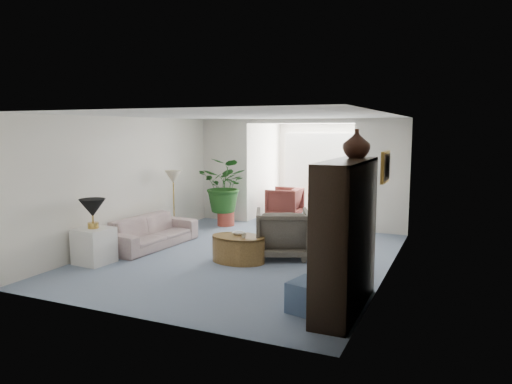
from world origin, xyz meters
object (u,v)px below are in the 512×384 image
at_px(floor_lamp, 173,177).
at_px(coffee_cup, 244,236).
at_px(side_table_dark, 325,240).
at_px(cabinet_urn, 356,143).
at_px(entertainment_cabinet, 345,236).
at_px(sofa, 152,232).
at_px(ottoman, 311,297).
at_px(framed_picture, 386,167).
at_px(wingback_chair, 282,233).
at_px(sunroom_chair_maroon, 285,202).
at_px(coffee_table, 238,249).
at_px(coffee_bowl, 238,233).
at_px(end_table, 94,246).
at_px(plant_pot, 226,219).
at_px(sunroom_table, 321,203).
at_px(table_lamp, 92,208).
at_px(sunroom_chair_blue, 341,206).

height_order(floor_lamp, coffee_cup, floor_lamp).
relative_size(side_table_dark, cabinet_urn, 1.66).
bearing_deg(entertainment_cabinet, sofa, 157.99).
relative_size(entertainment_cabinet, ottoman, 3.91).
xyz_separation_m(framed_picture, wingback_chair, (-1.82, 0.42, -1.27)).
relative_size(framed_picture, side_table_dark, 0.80).
bearing_deg(sunroom_chair_maroon, ottoman, 21.83).
height_order(coffee_cup, entertainment_cabinet, entertainment_cabinet).
height_order(coffee_table, entertainment_cabinet, entertainment_cabinet).
bearing_deg(framed_picture, coffee_bowl, -178.01).
height_order(framed_picture, side_table_dark, framed_picture).
bearing_deg(entertainment_cabinet, cabinet_urn, 90.00).
xyz_separation_m(end_table, cabinet_urn, (4.37, 0.16, 1.78)).
distance_m(side_table_dark, plant_pot, 3.40).
bearing_deg(floor_lamp, end_table, -89.95).
bearing_deg(sunroom_table, wingback_chair, -82.55).
height_order(entertainment_cabinet, sunroom_chair_maroon, entertainment_cabinet).
height_order(coffee_bowl, cabinet_urn, cabinet_urn).
bearing_deg(wingback_chair, entertainment_cabinet, 105.72).
xyz_separation_m(table_lamp, plant_pot, (0.58, 3.73, -0.79)).
bearing_deg(sunroom_chair_blue, coffee_table, 168.67).
height_order(coffee_cup, wingback_chair, wingback_chair).
bearing_deg(sunroom_chair_maroon, coffee_bowl, 8.01).
height_order(coffee_table, wingback_chair, wingback_chair).
bearing_deg(wingback_chair, cabinet_urn, 113.87).
height_order(floor_lamp, sunroom_chair_blue, floor_lamp).
bearing_deg(floor_lamp, coffee_cup, -31.89).
bearing_deg(coffee_cup, floor_lamp, 148.11).
distance_m(floor_lamp, wingback_chair, 3.00).
distance_m(sofa, table_lamp, 1.52).
bearing_deg(coffee_cup, entertainment_cabinet, -32.83).
distance_m(end_table, entertainment_cabinet, 4.43).
distance_m(cabinet_urn, plant_pot, 5.55).
distance_m(framed_picture, side_table_dark, 1.92).
relative_size(sofa, sunroom_chair_maroon, 2.39).
bearing_deg(coffee_cup, table_lamp, -157.60).
bearing_deg(sofa, side_table_dark, -74.91).
height_order(end_table, sunroom_chair_maroon, sunroom_chair_maroon).
bearing_deg(ottoman, end_table, 171.54).
bearing_deg(end_table, coffee_bowl, 28.52).
height_order(coffee_cup, sunroom_chair_blue, sunroom_chair_blue).
height_order(coffee_bowl, sunroom_chair_blue, sunroom_chair_blue).
relative_size(floor_lamp, plant_pot, 0.90).
bearing_deg(ottoman, coffee_bowl, 136.63).
height_order(sunroom_chair_blue, sunroom_chair_maroon, sunroom_chair_maroon).
distance_m(coffee_table, sunroom_chair_blue, 4.37).
bearing_deg(coffee_cup, coffee_bowl, 135.00).
bearing_deg(end_table, plant_pot, 81.22).
distance_m(floor_lamp, sunroom_chair_maroon, 3.39).
xyz_separation_m(wingback_chair, sunroom_table, (-0.58, 4.45, -0.13)).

